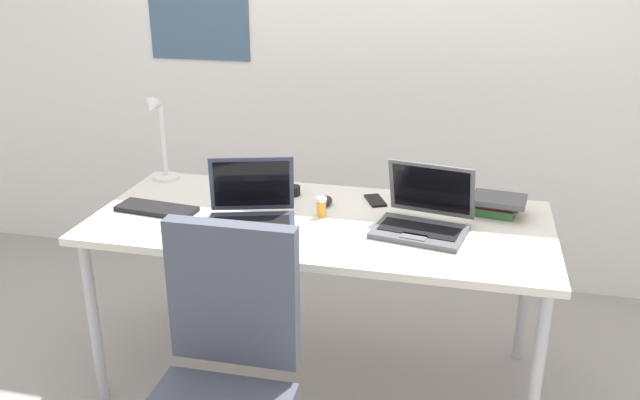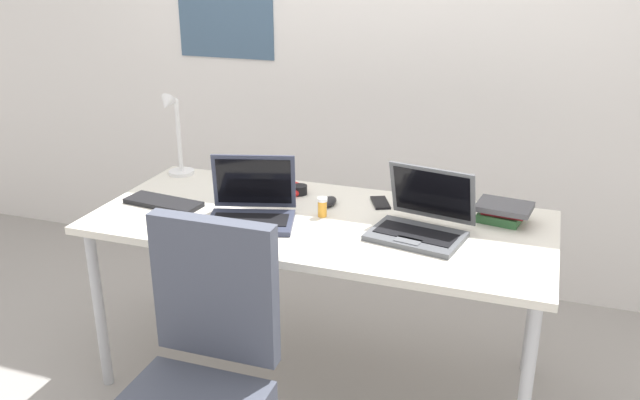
{
  "view_description": "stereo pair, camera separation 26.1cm",
  "coord_description": "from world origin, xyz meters",
  "px_view_note": "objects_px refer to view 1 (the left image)",
  "views": [
    {
      "loc": [
        0.55,
        -2.38,
        1.76
      ],
      "look_at": [
        0.0,
        0.0,
        0.82
      ],
      "focal_mm": 37.53,
      "sensor_mm": 36.0,
      "label": 1
    },
    {
      "loc": [
        0.8,
        -2.3,
        1.76
      ],
      "look_at": [
        0.0,
        0.0,
        0.82
      ],
      "focal_mm": 37.53,
      "sensor_mm": 36.0,
      "label": 2
    }
  ],
  "objects_px": {
    "desk_lamp": "(160,140)",
    "pill_bottle": "(322,207)",
    "headphones": "(276,190)",
    "external_keyboard": "(157,209)",
    "laptop_back_left": "(423,218)",
    "book_stack": "(498,204)",
    "computer_mouse": "(325,201)",
    "cell_phone": "(375,200)",
    "laptop_back_right": "(252,212)"
  },
  "relations": [
    {
      "from": "computer_mouse",
      "to": "headphones",
      "type": "relative_size",
      "value": 0.45
    },
    {
      "from": "laptop_back_left",
      "to": "computer_mouse",
      "type": "distance_m",
      "value": 0.45
    },
    {
      "from": "laptop_back_left",
      "to": "external_keyboard",
      "type": "bearing_deg",
      "value": -177.24
    },
    {
      "from": "headphones",
      "to": "pill_bottle",
      "type": "distance_m",
      "value": 0.33
    },
    {
      "from": "laptop_back_right",
      "to": "external_keyboard",
      "type": "relative_size",
      "value": 1.18
    },
    {
      "from": "laptop_back_left",
      "to": "desk_lamp",
      "type": "bearing_deg",
      "value": 166.25
    },
    {
      "from": "desk_lamp",
      "to": "laptop_back_right",
      "type": "relative_size",
      "value": 1.03
    },
    {
      "from": "external_keyboard",
      "to": "book_stack",
      "type": "height_order",
      "value": "book_stack"
    },
    {
      "from": "desk_lamp",
      "to": "book_stack",
      "type": "bearing_deg",
      "value": -2.55
    },
    {
      "from": "external_keyboard",
      "to": "cell_phone",
      "type": "xyz_separation_m",
      "value": [
        0.85,
        0.31,
        -0.01
      ]
    },
    {
      "from": "headphones",
      "to": "book_stack",
      "type": "xyz_separation_m",
      "value": [
        0.93,
        -0.03,
        0.03
      ]
    },
    {
      "from": "cell_phone",
      "to": "pill_bottle",
      "type": "xyz_separation_m",
      "value": [
        -0.18,
        -0.21,
        0.04
      ]
    },
    {
      "from": "laptop_back_left",
      "to": "pill_bottle",
      "type": "xyz_separation_m",
      "value": [
        -0.4,
        0.05,
        -0.01
      ]
    },
    {
      "from": "desk_lamp",
      "to": "laptop_back_left",
      "type": "relative_size",
      "value": 1.04
    },
    {
      "from": "laptop_back_right",
      "to": "cell_phone",
      "type": "xyz_separation_m",
      "value": [
        0.43,
        0.34,
        -0.04
      ]
    },
    {
      "from": "desk_lamp",
      "to": "pill_bottle",
      "type": "xyz_separation_m",
      "value": [
        0.8,
        -0.25,
        -0.16
      ]
    },
    {
      "from": "laptop_back_right",
      "to": "book_stack",
      "type": "xyz_separation_m",
      "value": [
        0.93,
        0.32,
        -0.01
      ]
    },
    {
      "from": "desk_lamp",
      "to": "pill_bottle",
      "type": "height_order",
      "value": "desk_lamp"
    },
    {
      "from": "laptop_back_left",
      "to": "cell_phone",
      "type": "height_order",
      "value": "laptop_back_left"
    },
    {
      "from": "laptop_back_right",
      "to": "pill_bottle",
      "type": "bearing_deg",
      "value": 28.43
    },
    {
      "from": "headphones",
      "to": "book_stack",
      "type": "height_order",
      "value": "book_stack"
    },
    {
      "from": "laptop_back_right",
      "to": "book_stack",
      "type": "height_order",
      "value": "laptop_back_right"
    },
    {
      "from": "desk_lamp",
      "to": "book_stack",
      "type": "relative_size",
      "value": 1.79
    },
    {
      "from": "cell_phone",
      "to": "pill_bottle",
      "type": "relative_size",
      "value": 1.72
    },
    {
      "from": "laptop_back_left",
      "to": "computer_mouse",
      "type": "bearing_deg",
      "value": 157.78
    },
    {
      "from": "desk_lamp",
      "to": "laptop_back_left",
      "type": "bearing_deg",
      "value": -13.75
    },
    {
      "from": "computer_mouse",
      "to": "cell_phone",
      "type": "bearing_deg",
      "value": 25.93
    },
    {
      "from": "laptop_back_left",
      "to": "headphones",
      "type": "bearing_deg",
      "value": 158.74
    },
    {
      "from": "laptop_back_right",
      "to": "computer_mouse",
      "type": "bearing_deg",
      "value": 47.64
    },
    {
      "from": "laptop_back_left",
      "to": "computer_mouse",
      "type": "relative_size",
      "value": 4.01
    },
    {
      "from": "external_keyboard",
      "to": "laptop_back_left",
      "type": "bearing_deg",
      "value": 9.31
    },
    {
      "from": "headphones",
      "to": "book_stack",
      "type": "relative_size",
      "value": 0.96
    },
    {
      "from": "laptop_back_left",
      "to": "cell_phone",
      "type": "distance_m",
      "value": 0.34
    },
    {
      "from": "external_keyboard",
      "to": "headphones",
      "type": "relative_size",
      "value": 1.54
    },
    {
      "from": "cell_phone",
      "to": "headphones",
      "type": "xyz_separation_m",
      "value": [
        -0.43,
        -0.0,
        0.01
      ]
    },
    {
      "from": "cell_phone",
      "to": "headphones",
      "type": "height_order",
      "value": "headphones"
    },
    {
      "from": "desk_lamp",
      "to": "cell_phone",
      "type": "bearing_deg",
      "value": -2.23
    },
    {
      "from": "desk_lamp",
      "to": "pill_bottle",
      "type": "distance_m",
      "value": 0.85
    },
    {
      "from": "laptop_back_left",
      "to": "headphones",
      "type": "distance_m",
      "value": 0.7
    },
    {
      "from": "book_stack",
      "to": "cell_phone",
      "type": "bearing_deg",
      "value": 176.83
    },
    {
      "from": "book_stack",
      "to": "pill_bottle",
      "type": "bearing_deg",
      "value": -165.09
    },
    {
      "from": "pill_bottle",
      "to": "desk_lamp",
      "type": "bearing_deg",
      "value": 162.82
    },
    {
      "from": "headphones",
      "to": "book_stack",
      "type": "distance_m",
      "value": 0.93
    },
    {
      "from": "laptop_back_left",
      "to": "headphones",
      "type": "xyz_separation_m",
      "value": [
        -0.65,
        0.25,
        -0.03
      ]
    },
    {
      "from": "headphones",
      "to": "pill_bottle",
      "type": "xyz_separation_m",
      "value": [
        0.25,
        -0.21,
        0.03
      ]
    },
    {
      "from": "pill_bottle",
      "to": "book_stack",
      "type": "height_order",
      "value": "pill_bottle"
    },
    {
      "from": "laptop_back_right",
      "to": "pill_bottle",
      "type": "height_order",
      "value": "laptop_back_right"
    },
    {
      "from": "laptop_back_left",
      "to": "external_keyboard",
      "type": "distance_m",
      "value": 1.07
    },
    {
      "from": "pill_bottle",
      "to": "computer_mouse",
      "type": "bearing_deg",
      "value": 95.97
    },
    {
      "from": "external_keyboard",
      "to": "pill_bottle",
      "type": "xyz_separation_m",
      "value": [
        0.67,
        0.1,
        0.03
      ]
    }
  ]
}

